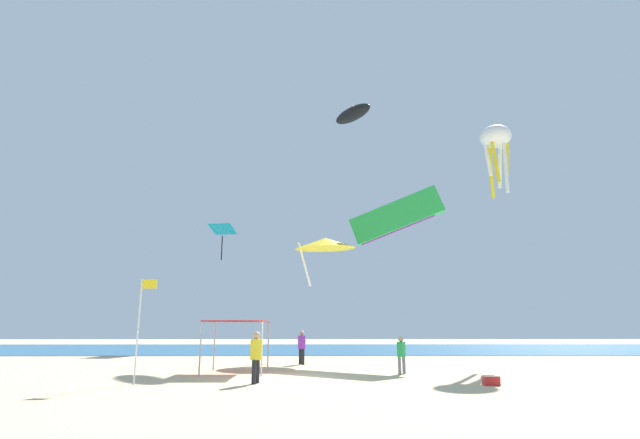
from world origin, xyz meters
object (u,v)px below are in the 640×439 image
at_px(person_central, 302,344).
at_px(banner_flag, 141,321).
at_px(person_near_tent, 256,353).
at_px(kite_octopus_white, 496,140).
at_px(canopy_tent, 237,323).
at_px(person_leftmost, 401,352).
at_px(cooler_box, 491,380).
at_px(kite_parafoil_green, 396,216).
at_px(kite_inflatable_black, 353,114).
at_px(kite_diamond_teal, 223,231).
at_px(kite_delta_yellow, 325,243).

height_order(person_central, banner_flag, banner_flag).
height_order(person_near_tent, kite_octopus_white, kite_octopus_white).
distance_m(canopy_tent, kite_octopus_white, 22.62).
relative_size(person_leftmost, cooler_box, 2.86).
bearing_deg(canopy_tent, person_central, 58.97).
height_order(canopy_tent, cooler_box, canopy_tent).
height_order(kite_parafoil_green, kite_octopus_white, kite_octopus_white).
relative_size(kite_parafoil_green, kite_octopus_white, 1.21).
xyz_separation_m(person_near_tent, person_leftmost, (6.12, 3.56, -0.16)).
bearing_deg(canopy_tent, kite_inflatable_black, 67.89).
distance_m(person_leftmost, person_central, 7.07).
distance_m(person_leftmost, kite_diamond_teal, 26.96).
xyz_separation_m(banner_flag, kite_delta_yellow, (7.25, 12.44, 5.05)).
xyz_separation_m(banner_flag, kite_diamond_teal, (-2.06, 25.58, 8.44)).
height_order(kite_parafoil_green, kite_inflatable_black, kite_inflatable_black).
bearing_deg(kite_octopus_white, person_near_tent, 44.68).
height_order(person_central, kite_inflatable_black, kite_inflatable_black).
xyz_separation_m(kite_inflatable_black, kite_octopus_white, (9.44, -8.27, -5.79)).
height_order(person_near_tent, kite_delta_yellow, kite_delta_yellow).
distance_m(person_central, kite_delta_yellow, 7.23).
relative_size(kite_inflatable_black, kite_diamond_teal, 1.30).
xyz_separation_m(kite_diamond_teal, kite_delta_yellow, (9.30, -13.13, -3.39)).
distance_m(person_central, banner_flag, 10.93).
xyz_separation_m(person_near_tent, kite_parafoil_green, (7.58, 11.88, 8.01)).
relative_size(person_near_tent, kite_octopus_white, 0.37).
bearing_deg(kite_diamond_teal, cooler_box, -50.03).
distance_m(canopy_tent, kite_diamond_teal, 23.42).
height_order(kite_parafoil_green, kite_delta_yellow, kite_parafoil_green).
height_order(person_central, cooler_box, person_central).
bearing_deg(kite_diamond_teal, banner_flag, -75.54).
distance_m(person_leftmost, cooler_box, 4.91).
relative_size(person_leftmost, kite_delta_yellow, 0.30).
relative_size(canopy_tent, kite_delta_yellow, 0.54).
distance_m(cooler_box, kite_inflatable_black, 30.18).
distance_m(person_central, kite_inflatable_black, 23.60).
distance_m(cooler_box, kite_diamond_teal, 31.78).
relative_size(banner_flag, kite_delta_yellow, 0.70).
bearing_deg(kite_octopus_white, kite_inflatable_black, -37.46).
bearing_deg(kite_delta_yellow, kite_parafoil_green, 32.06).
bearing_deg(banner_flag, kite_octopus_white, 34.41).
bearing_deg(person_near_tent, person_central, 5.78).
relative_size(cooler_box, kite_parafoil_green, 0.09).
bearing_deg(person_leftmost, kite_diamond_teal, -98.27).
relative_size(person_central, cooler_box, 3.22).
bearing_deg(person_near_tent, kite_delta_yellow, 1.97).
bearing_deg(banner_flag, kite_delta_yellow, 59.78).
relative_size(person_leftmost, kite_octopus_white, 0.32).
bearing_deg(kite_delta_yellow, canopy_tent, -82.03).
relative_size(banner_flag, cooler_box, 6.73).
bearing_deg(kite_diamond_teal, kite_parafoil_green, -34.00).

